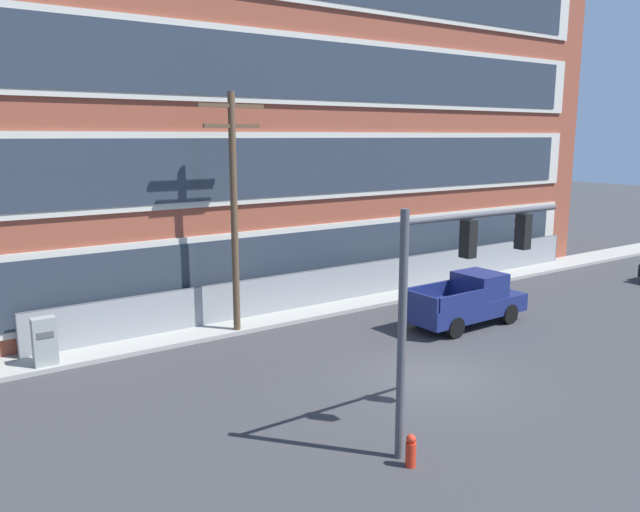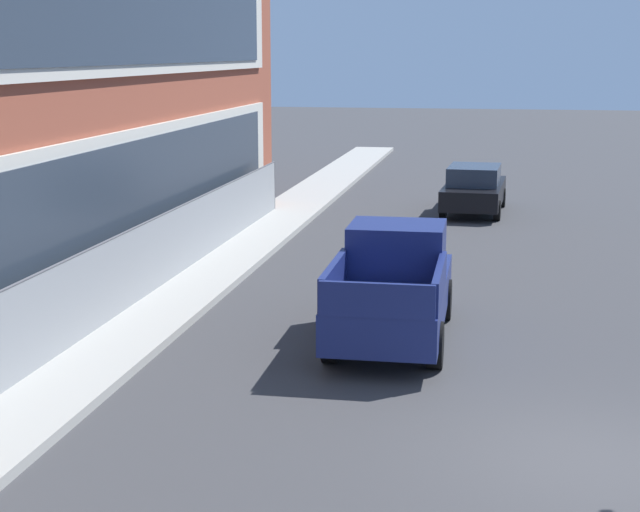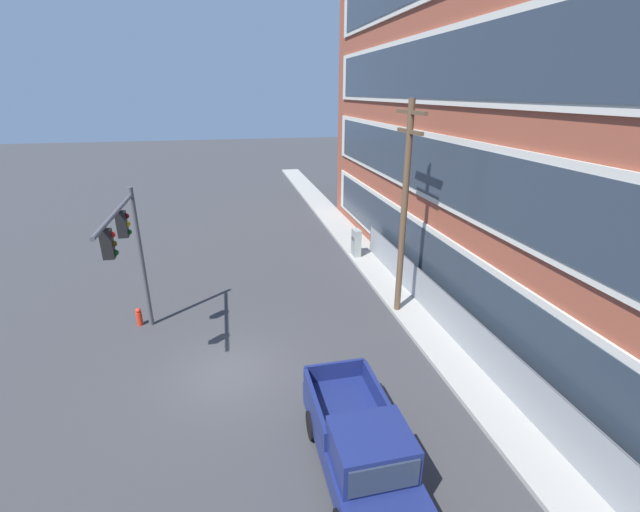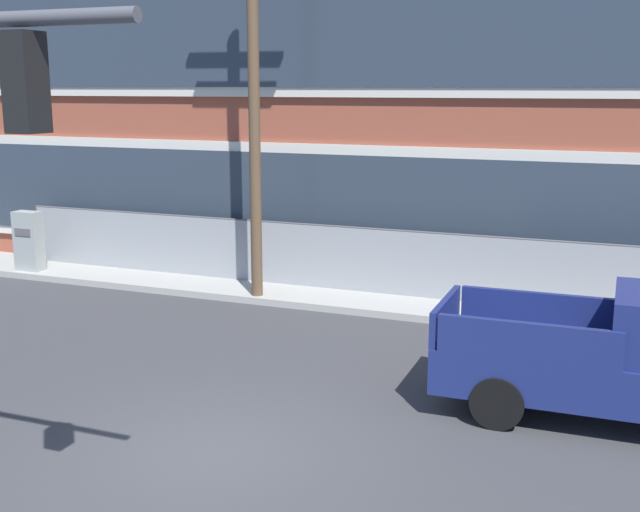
% 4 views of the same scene
% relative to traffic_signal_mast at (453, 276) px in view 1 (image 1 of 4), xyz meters
% --- Properties ---
extents(ground_plane, '(160.00, 160.00, 0.00)m').
position_rel_traffic_signal_mast_xyz_m(ground_plane, '(2.52, 3.11, -4.14)').
color(ground_plane, '#38383A').
extents(sidewalk_building_side, '(80.00, 2.00, 0.16)m').
position_rel_traffic_signal_mast_xyz_m(sidewalk_building_side, '(2.52, 11.20, -4.06)').
color(sidewalk_building_side, '#9E9B93').
rests_on(sidewalk_building_side, ground).
extents(brick_mill_building, '(41.29, 12.26, 16.16)m').
position_rel_traffic_signal_mast_xyz_m(brick_mill_building, '(2.50, 18.03, 3.95)').
color(brick_mill_building, brown).
rests_on(brick_mill_building, ground).
extents(chain_link_fence, '(28.89, 0.06, 1.71)m').
position_rel_traffic_signal_mast_xyz_m(chain_link_fence, '(6.65, 11.69, -3.26)').
color(chain_link_fence, gray).
rests_on(chain_link_fence, ground).
extents(traffic_signal_mast, '(5.38, 0.43, 5.83)m').
position_rel_traffic_signal_mast_xyz_m(traffic_signal_mast, '(0.00, 0.00, 0.00)').
color(traffic_signal_mast, '#4C4C51').
rests_on(traffic_signal_mast, ground).
extents(pickup_truck_navy, '(5.26, 2.07, 2.03)m').
position_rel_traffic_signal_mast_xyz_m(pickup_truck_navy, '(7.68, 6.29, -3.18)').
color(pickup_truck_navy, navy).
rests_on(pickup_truck_navy, ground).
extents(utility_pole_near_corner, '(2.57, 0.26, 8.92)m').
position_rel_traffic_signal_mast_xyz_m(utility_pole_near_corner, '(-0.39, 10.47, 0.81)').
color(utility_pole_near_corner, brown).
rests_on(utility_pole_near_corner, ground).
extents(electrical_cabinet, '(0.72, 0.43, 1.73)m').
position_rel_traffic_signal_mast_xyz_m(electrical_cabinet, '(-7.14, 10.60, -3.27)').
color(electrical_cabinet, '#939993').
rests_on(electrical_cabinet, ground).
extents(fire_hydrant, '(0.24, 0.24, 0.78)m').
position_rel_traffic_signal_mast_xyz_m(fire_hydrant, '(-1.62, -0.46, -3.76)').
color(fire_hydrant, red).
rests_on(fire_hydrant, ground).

